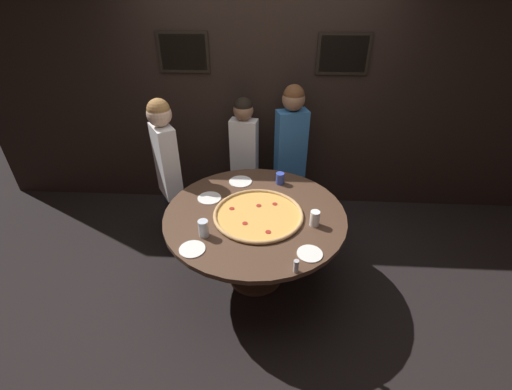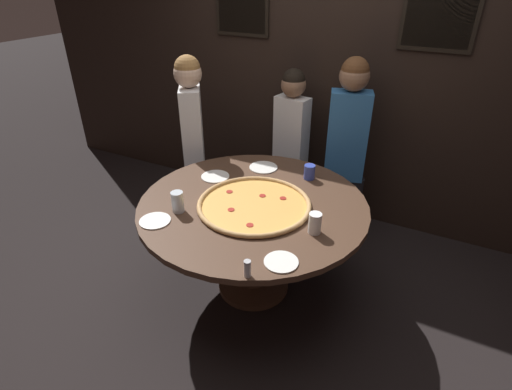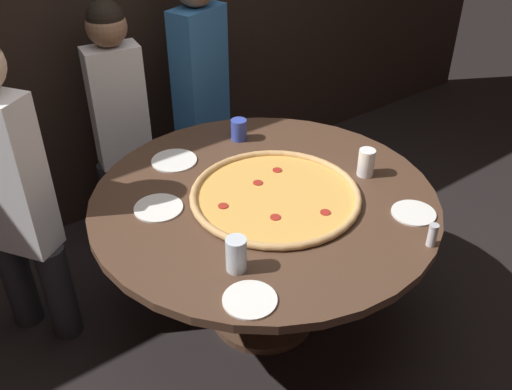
% 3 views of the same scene
% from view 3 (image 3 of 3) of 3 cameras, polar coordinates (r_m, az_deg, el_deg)
% --- Properties ---
extents(ground_plane, '(24.00, 24.00, 0.00)m').
position_cam_3_polar(ground_plane, '(2.98, 0.71, -11.92)').
color(ground_plane, black).
extents(dining_table, '(1.52, 1.52, 0.74)m').
position_cam_3_polar(dining_table, '(2.57, 0.80, -2.60)').
color(dining_table, '#4C3323').
rests_on(dining_table, ground_plane).
extents(giant_pizza, '(0.75, 0.75, 0.03)m').
position_cam_3_polar(giant_pizza, '(2.48, 1.95, -0.03)').
color(giant_pizza, '#E5A84C').
rests_on(giant_pizza, dining_table).
extents(drink_cup_near_right, '(0.08, 0.08, 0.14)m').
position_cam_3_polar(drink_cup_near_right, '(2.07, -1.98, -5.96)').
color(drink_cup_near_right, silver).
rests_on(drink_cup_near_right, dining_table).
extents(drink_cup_beside_pizza, '(0.08, 0.08, 0.13)m').
position_cam_3_polar(drink_cup_beside_pizza, '(2.66, 10.96, 3.21)').
color(drink_cup_beside_pizza, white).
rests_on(drink_cup_beside_pizza, dining_table).
extents(drink_cup_far_right, '(0.08, 0.08, 0.11)m').
position_cam_3_polar(drink_cup_far_right, '(2.91, -1.73, 6.55)').
color(drink_cup_far_right, '#384CB7').
rests_on(drink_cup_far_right, dining_table).
extents(white_plate_right_side, '(0.22, 0.22, 0.01)m').
position_cam_3_polar(white_plate_right_side, '(2.77, -8.18, 3.43)').
color(white_plate_right_side, white).
rests_on(white_plate_right_side, dining_table).
extents(white_plate_near_front, '(0.19, 0.19, 0.01)m').
position_cam_3_polar(white_plate_near_front, '(2.00, -0.62, -10.43)').
color(white_plate_near_front, white).
rests_on(white_plate_near_front, dining_table).
extents(white_plate_left_side, '(0.19, 0.19, 0.01)m').
position_cam_3_polar(white_plate_left_side, '(2.47, 15.48, -1.75)').
color(white_plate_left_side, white).
rests_on(white_plate_left_side, dining_table).
extents(white_plate_far_back, '(0.21, 0.21, 0.01)m').
position_cam_3_polar(white_plate_far_back, '(2.45, -9.73, -1.28)').
color(white_plate_far_back, white).
rests_on(white_plate_far_back, dining_table).
extents(condiment_shaker, '(0.04, 0.04, 0.10)m').
position_cam_3_polar(condiment_shaker, '(2.30, 17.23, -3.84)').
color(condiment_shaker, silver).
rests_on(condiment_shaker, dining_table).
extents(diner_side_left, '(0.36, 0.21, 1.38)m').
position_cam_3_polar(diner_side_left, '(3.20, -13.53, 8.10)').
color(diner_side_left, '#232328').
rests_on(diner_side_left, ground_plane).
extents(diner_side_right, '(0.32, 0.39, 1.50)m').
position_cam_3_polar(diner_side_right, '(2.60, -23.55, 1.26)').
color(diner_side_right, '#232328').
rests_on(diner_side_right, ground_plane).
extents(diner_centre_back, '(0.40, 0.26, 1.53)m').
position_cam_3_polar(diner_centre_back, '(3.35, -5.60, 11.60)').
color(diner_centre_back, '#232328').
rests_on(diner_centre_back, ground_plane).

